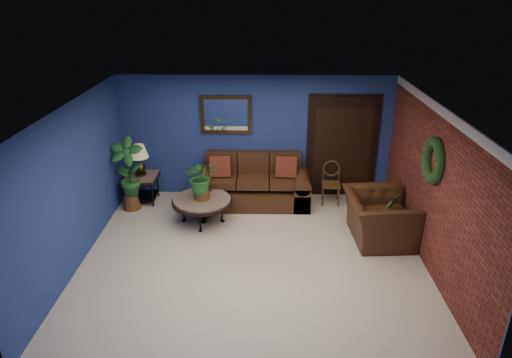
{
  "coord_description": "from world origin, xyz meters",
  "views": [
    {
      "loc": [
        0.17,
        -6.33,
        4.14
      ],
      "look_at": [
        0.04,
        0.55,
        1.16
      ],
      "focal_mm": 32.0,
      "sensor_mm": 36.0,
      "label": 1
    }
  ],
  "objects_px": {
    "sofa": "(253,187)",
    "coffee_table": "(202,202)",
    "table_lamp": "(139,157)",
    "side_chair": "(331,180)",
    "armchair": "(379,218)",
    "end_table": "(142,181)"
  },
  "relations": [
    {
      "from": "coffee_table",
      "to": "armchair",
      "type": "height_order",
      "value": "armchair"
    },
    {
      "from": "coffee_table",
      "to": "end_table",
      "type": "bearing_deg",
      "value": 147.26
    },
    {
      "from": "side_chair",
      "to": "armchair",
      "type": "bearing_deg",
      "value": -61.48
    },
    {
      "from": "sofa",
      "to": "coffee_table",
      "type": "relative_size",
      "value": 2.01
    },
    {
      "from": "table_lamp",
      "to": "side_chair",
      "type": "relative_size",
      "value": 0.71
    },
    {
      "from": "side_chair",
      "to": "coffee_table",
      "type": "bearing_deg",
      "value": -154.67
    },
    {
      "from": "table_lamp",
      "to": "armchair",
      "type": "height_order",
      "value": "table_lamp"
    },
    {
      "from": "sofa",
      "to": "side_chair",
      "type": "relative_size",
      "value": 2.6
    },
    {
      "from": "coffee_table",
      "to": "table_lamp",
      "type": "xyz_separation_m",
      "value": [
        -1.33,
        0.85,
        0.56
      ]
    },
    {
      "from": "sofa",
      "to": "armchair",
      "type": "xyz_separation_m",
      "value": [
        2.2,
        -1.43,
        0.07
      ]
    },
    {
      "from": "side_chair",
      "to": "armchair",
      "type": "xyz_separation_m",
      "value": [
        0.63,
        -1.46,
        -0.08
      ]
    },
    {
      "from": "table_lamp",
      "to": "side_chair",
      "type": "distance_m",
      "value": 3.85
    },
    {
      "from": "coffee_table",
      "to": "side_chair",
      "type": "xyz_separation_m",
      "value": [
        2.49,
        0.92,
        0.07
      ]
    },
    {
      "from": "end_table",
      "to": "side_chair",
      "type": "xyz_separation_m",
      "value": [
        3.82,
        0.06,
        0.04
      ]
    },
    {
      "from": "coffee_table",
      "to": "end_table",
      "type": "height_order",
      "value": "end_table"
    },
    {
      "from": "end_table",
      "to": "table_lamp",
      "type": "xyz_separation_m",
      "value": [
        -0.0,
        -0.0,
        0.53
      ]
    },
    {
      "from": "end_table",
      "to": "coffee_table",
      "type": "bearing_deg",
      "value": -32.74
    },
    {
      "from": "coffee_table",
      "to": "end_table",
      "type": "xyz_separation_m",
      "value": [
        -1.33,
        0.85,
        0.02
      ]
    },
    {
      "from": "sofa",
      "to": "end_table",
      "type": "relative_size",
      "value": 3.52
    },
    {
      "from": "coffee_table",
      "to": "sofa",
      "type": "bearing_deg",
      "value": 43.97
    },
    {
      "from": "table_lamp",
      "to": "side_chair",
      "type": "xyz_separation_m",
      "value": [
        3.82,
        0.06,
        -0.49
      ]
    },
    {
      "from": "sofa",
      "to": "coffee_table",
      "type": "bearing_deg",
      "value": -136.03
    }
  ]
}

